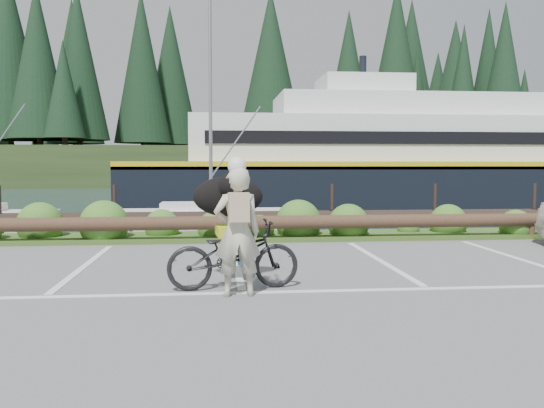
# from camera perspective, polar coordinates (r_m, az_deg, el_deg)

# --- Properties ---
(ground) EXTENTS (72.00, 72.00, 0.00)m
(ground) POSITION_cam_1_polar(r_m,az_deg,el_deg) (8.31, -3.06, -8.19)
(ground) COLOR #5B5B5E
(harbor_backdrop) EXTENTS (170.00, 160.00, 30.00)m
(harbor_backdrop) POSITION_cam_1_polar(r_m,az_deg,el_deg) (86.65, -5.13, 2.82)
(harbor_backdrop) COLOR #192E3D
(harbor_backdrop) RESTS_ON ground
(vegetation_strip) EXTENTS (34.00, 1.60, 0.10)m
(vegetation_strip) POSITION_cam_1_polar(r_m,az_deg,el_deg) (13.52, -4.07, -3.25)
(vegetation_strip) COLOR #3D5B21
(vegetation_strip) RESTS_ON ground
(log_rail) EXTENTS (32.00, 0.30, 0.60)m
(log_rail) POSITION_cam_1_polar(r_m,az_deg,el_deg) (12.84, -3.98, -3.86)
(log_rail) COLOR #443021
(log_rail) RESTS_ON ground
(bicycle) EXTENTS (1.89, 0.82, 0.97)m
(bicycle) POSITION_cam_1_polar(r_m,az_deg,el_deg) (8.08, -3.86, -5.05)
(bicycle) COLOR black
(bicycle) RESTS_ON ground
(cyclist) EXTENTS (0.66, 0.47, 1.71)m
(cyclist) POSITION_cam_1_polar(r_m,az_deg,el_deg) (7.61, -3.46, -2.80)
(cyclist) COLOR #BDBAA0
(cyclist) RESTS_ON ground
(dog) EXTENTS (0.61, 1.08, 0.60)m
(dog) POSITION_cam_1_polar(r_m,az_deg,el_deg) (8.58, -4.38, 0.74)
(dog) COLOR black
(dog) RESTS_ON bicycle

